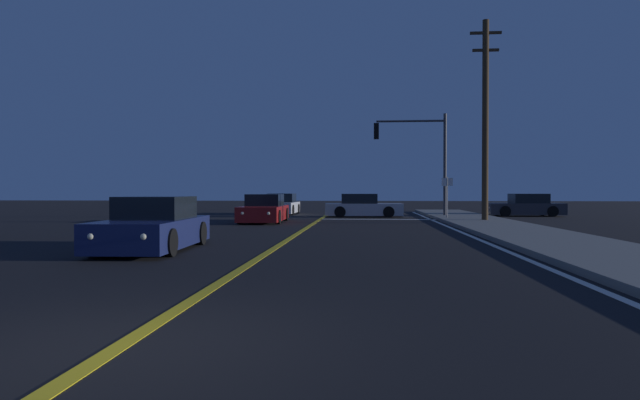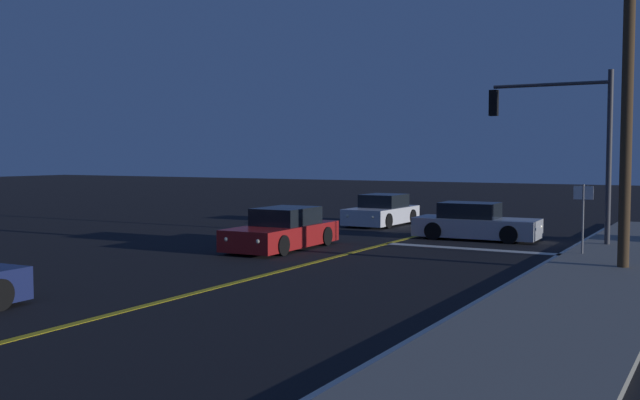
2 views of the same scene
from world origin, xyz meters
name	(u,v)px [view 1 (image 1 of 2)]	position (x,y,z in m)	size (l,w,h in m)	color
ground_plane	(118,348)	(0.00, 0.00, 0.00)	(160.00, 160.00, 0.00)	black
sidewalk_right	(534,236)	(7.64, 12.46, 0.07)	(3.20, 44.87, 0.15)	slate
lane_line_center	(293,236)	(0.00, 12.46, 0.01)	(0.20, 42.37, 0.01)	gold
lane_line_edge_right	(474,238)	(5.79, 12.46, 0.01)	(0.16, 42.37, 0.01)	silver
stop_bar	(378,219)	(3.02, 23.43, 0.01)	(6.04, 0.50, 0.01)	silver
car_far_approaching_silver	(363,207)	(2.24, 26.19, 0.58)	(4.49, 1.94, 1.34)	#B2B5BA
car_side_waiting_navy	(154,227)	(-2.98, 8.26, 0.58)	(2.08, 4.48, 1.34)	navy
car_lead_oncoming_white	(281,205)	(-3.03, 29.59, 0.58)	(2.03, 4.20, 1.34)	silver
car_parked_curb_red	(264,210)	(-2.46, 20.53, 0.58)	(2.04, 4.76, 1.34)	maroon
car_following_oncoming_charcoal	(525,206)	(11.90, 28.02, 0.58)	(4.46, 2.01, 1.34)	#2D2D33
traffic_signal_near_right	(419,148)	(5.40, 25.73, 3.90)	(4.07, 0.28, 5.84)	#38383D
utility_pole_right	(485,118)	(7.94, 20.72, 4.89)	(1.44, 0.29, 9.44)	#42301E
street_sign_corner	(447,191)	(6.54, 22.93, 1.50)	(0.56, 0.06, 2.21)	slate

